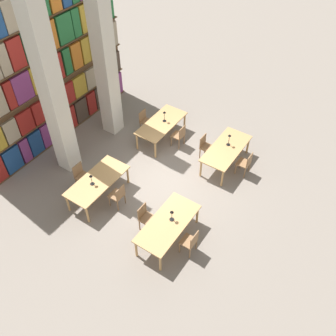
% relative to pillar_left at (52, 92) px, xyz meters
% --- Properties ---
extents(ground_plane, '(40.00, 40.00, 0.00)m').
position_rel_pillar_left_xyz_m(ground_plane, '(1.20, -3.23, -3.00)').
color(ground_plane, gray).
extents(bookshelf_bank, '(6.92, 0.35, 5.50)m').
position_rel_pillar_left_xyz_m(bookshelf_bank, '(1.21, 1.40, -0.31)').
color(bookshelf_bank, brown).
rests_on(bookshelf_bank, ground_plane).
extents(pillar_left, '(0.58, 0.58, 6.00)m').
position_rel_pillar_left_xyz_m(pillar_left, '(0.00, 0.00, 0.00)').
color(pillar_left, silver).
rests_on(pillar_left, ground_plane).
extents(pillar_center, '(0.58, 0.58, 6.00)m').
position_rel_pillar_left_xyz_m(pillar_center, '(2.40, 0.00, 0.00)').
color(pillar_center, silver).
rests_on(pillar_center, ground_plane).
extents(reading_table_0, '(2.12, 0.97, 0.75)m').
position_rel_pillar_left_xyz_m(reading_table_0, '(-0.67, -4.61, -2.32)').
color(reading_table_0, tan).
rests_on(reading_table_0, ground_plane).
extents(chair_0, '(0.42, 0.40, 0.90)m').
position_rel_pillar_left_xyz_m(chair_0, '(-0.70, -5.39, -2.51)').
color(chair_0, olive).
rests_on(chair_0, ground_plane).
extents(chair_1, '(0.42, 0.40, 0.90)m').
position_rel_pillar_left_xyz_m(chair_1, '(-0.70, -3.84, -2.51)').
color(chair_1, olive).
rests_on(chair_1, ground_plane).
extents(desk_lamp_0, '(0.14, 0.14, 0.40)m').
position_rel_pillar_left_xyz_m(desk_lamp_0, '(-0.52, -4.64, -1.98)').
color(desk_lamp_0, black).
rests_on(desk_lamp_0, reading_table_0).
extents(reading_table_1, '(2.12, 0.97, 0.75)m').
position_rel_pillar_left_xyz_m(reading_table_1, '(3.05, -4.53, -2.32)').
color(reading_table_1, tan).
rests_on(reading_table_1, ground_plane).
extents(chair_2, '(0.42, 0.40, 0.90)m').
position_rel_pillar_left_xyz_m(chair_2, '(3.00, -5.30, -2.51)').
color(chair_2, olive).
rests_on(chair_2, ground_plane).
extents(chair_3, '(0.42, 0.40, 0.90)m').
position_rel_pillar_left_xyz_m(chair_3, '(3.00, -3.76, -2.51)').
color(chair_3, olive).
rests_on(chair_3, ground_plane).
extents(desk_lamp_1, '(0.14, 0.14, 0.47)m').
position_rel_pillar_left_xyz_m(desk_lamp_1, '(3.23, -4.50, -1.93)').
color(desk_lamp_1, black).
rests_on(desk_lamp_1, reading_table_1).
extents(reading_table_2, '(2.12, 0.97, 0.75)m').
position_rel_pillar_left_xyz_m(reading_table_2, '(-0.54, -1.86, -2.32)').
color(reading_table_2, tan).
rests_on(reading_table_2, ground_plane).
extents(chair_4, '(0.42, 0.40, 0.90)m').
position_rel_pillar_left_xyz_m(chair_4, '(-0.50, -2.63, -2.51)').
color(chair_4, olive).
rests_on(chair_4, ground_plane).
extents(chair_5, '(0.42, 0.40, 0.90)m').
position_rel_pillar_left_xyz_m(chair_5, '(-0.50, -1.09, -2.51)').
color(chair_5, olive).
rests_on(chair_5, ground_plane).
extents(desk_lamp_2, '(0.14, 0.14, 0.41)m').
position_rel_pillar_left_xyz_m(desk_lamp_2, '(-0.75, -1.85, -1.97)').
color(desk_lamp_2, black).
rests_on(desk_lamp_2, reading_table_2).
extents(reading_table_3, '(2.12, 0.97, 0.75)m').
position_rel_pillar_left_xyz_m(reading_table_3, '(2.96, -1.90, -2.32)').
color(reading_table_3, tan).
rests_on(reading_table_3, ground_plane).
extents(chair_6, '(0.42, 0.40, 0.90)m').
position_rel_pillar_left_xyz_m(chair_6, '(2.99, -2.67, -2.51)').
color(chair_6, olive).
rests_on(chair_6, ground_plane).
extents(chair_7, '(0.42, 0.40, 0.90)m').
position_rel_pillar_left_xyz_m(chair_7, '(2.99, -1.13, -2.51)').
color(chair_7, olive).
rests_on(chair_7, ground_plane).
extents(desk_lamp_3, '(0.14, 0.14, 0.44)m').
position_rel_pillar_left_xyz_m(desk_lamp_3, '(3.10, -1.94, -1.95)').
color(desk_lamp_3, black).
rests_on(desk_lamp_3, reading_table_3).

